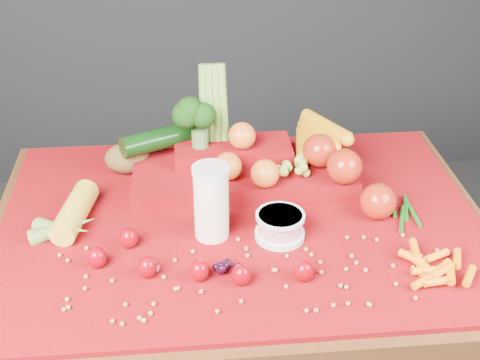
{
  "coord_description": "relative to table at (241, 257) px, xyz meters",
  "views": [
    {
      "loc": [
        -0.12,
        -1.21,
        1.6
      ],
      "look_at": [
        0.0,
        0.02,
        0.85
      ],
      "focal_mm": 50.0,
      "sensor_mm": 36.0,
      "label": 1
    }
  ],
  "objects": [
    {
      "name": "yogurt_bowl",
      "position": [
        0.08,
        -0.08,
        0.14
      ],
      "size": [
        0.11,
        0.11,
        0.06
      ],
      "rotation": [
        0.0,
        0.0,
        -0.29
      ],
      "color": "silver",
      "rests_on": "red_cloth"
    },
    {
      "name": "corn_ear",
      "position": [
        -0.37,
        -0.01,
        0.13
      ],
      "size": [
        0.21,
        0.25,
        0.06
      ],
      "rotation": [
        0.0,
        0.0,
        1.38
      ],
      "color": "yellow",
      "rests_on": "red_cloth"
    },
    {
      "name": "strawberry_scatter",
      "position": [
        -0.13,
        -0.17,
        0.13
      ],
      "size": [
        0.44,
        0.18,
        0.05
      ],
      "color": "#92020A",
      "rests_on": "red_cloth"
    },
    {
      "name": "dark_grape_cluster",
      "position": [
        -0.04,
        -0.18,
        0.12
      ],
      "size": [
        0.06,
        0.05,
        0.03
      ],
      "primitive_type": null,
      "color": "black",
      "rests_on": "red_cloth"
    },
    {
      "name": "baby_carrot_pile",
      "position": [
        0.37,
        -0.22,
        0.12
      ],
      "size": [
        0.18,
        0.17,
        0.03
      ],
      "primitive_type": null,
      "color": "orange",
      "rests_on": "red_cloth"
    },
    {
      "name": "milk_glass",
      "position": [
        -0.07,
        -0.05,
        0.2
      ],
      "size": [
        0.08,
        0.08,
        0.17
      ],
      "rotation": [
        0.0,
        0.0,
        -0.42
      ],
      "color": "white",
      "rests_on": "red_cloth"
    },
    {
      "name": "potato",
      "position": [
        -0.26,
        0.23,
        0.14
      ],
      "size": [
        0.11,
        0.08,
        0.08
      ],
      "primitive_type": "ellipsoid",
      "color": "#54391D",
      "rests_on": "red_cloth"
    },
    {
      "name": "table",
      "position": [
        0.0,
        0.0,
        0.0
      ],
      "size": [
        1.1,
        0.8,
        0.75
      ],
      "color": "#39220D",
      "rests_on": "ground"
    },
    {
      "name": "soybean_scatter",
      "position": [
        0.0,
        -0.2,
        0.11
      ],
      "size": [
        0.84,
        0.24,
        0.01
      ],
      "primitive_type": null,
      "color": "#9E7144",
      "rests_on": "red_cloth"
    },
    {
      "name": "green_bean_pile",
      "position": [
        0.36,
        -0.01,
        0.11
      ],
      "size": [
        0.14,
        0.12,
        0.01
      ],
      "primitive_type": null,
      "color": "#165513",
      "rests_on": "red_cloth"
    },
    {
      "name": "red_cloth",
      "position": [
        0.0,
        0.0,
        0.1
      ],
      "size": [
        1.05,
        0.75,
        0.01
      ],
      "primitive_type": "cube",
      "color": "maroon",
      "rests_on": "table"
    },
    {
      "name": "produce_mound",
      "position": [
        0.05,
        0.15,
        0.17
      ],
      "size": [
        0.61,
        0.38,
        0.27
      ],
      "color": "maroon",
      "rests_on": "red_cloth"
    }
  ]
}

